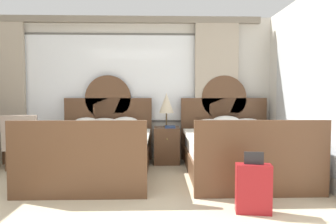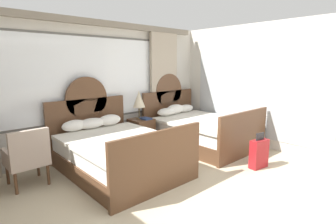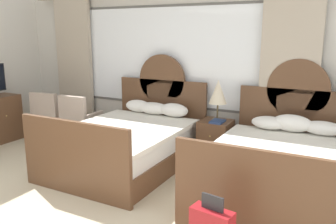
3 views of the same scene
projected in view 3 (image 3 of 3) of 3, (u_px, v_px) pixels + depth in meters
wall_back_window at (168, 65)px, 5.91m from camera, size 6.09×0.22×2.70m
bed_near_window at (129, 142)px, 5.18m from camera, size 1.62×2.23×1.59m
bed_near_mirror at (280, 168)px, 4.18m from camera, size 1.62×2.23×1.59m
nightstand_between_beds at (215, 141)px, 5.32m from camera, size 0.46×0.48×0.65m
table_lamp_on_nightstand at (218, 92)px, 5.20m from camera, size 0.27×0.27×0.61m
book_on_nightstand at (217, 121)px, 5.14m from camera, size 0.18×0.26×0.03m
armchair_by_window_left at (79, 118)px, 6.06m from camera, size 0.56×0.56×0.90m
armchair_by_window_centre at (50, 114)px, 6.38m from camera, size 0.61×0.61×0.90m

